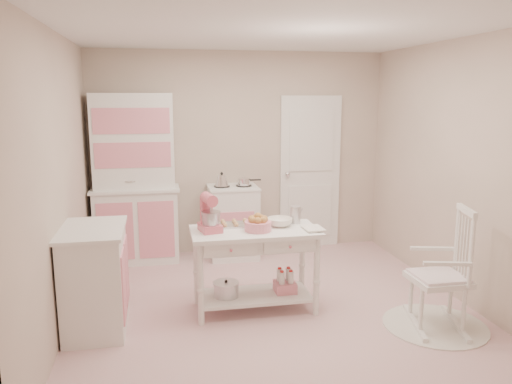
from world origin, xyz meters
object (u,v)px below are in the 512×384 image
Objects in this scene: base_cabinet at (95,278)px; stand_mixer at (210,213)px; rocking_chair at (439,268)px; bread_basket at (258,226)px; stove at (233,221)px; work_table at (255,270)px; hutch at (135,179)px.

base_cabinet is 1.16m from stand_mixer.
bread_basket is (-1.50, 0.62, 0.30)m from rocking_chair.
stove is 1.77m from stand_mixer.
work_table is at bearing 170.23° from rocking_chair.
hutch is 8.32× the size of bread_basket.
stove is at bearing 49.73° from base_cabinet.
stove is 2.76m from rocking_chair.
hutch reaches higher than stove.
bread_basket is (1.18, -1.75, -0.19)m from hutch.
base_cabinet is (-0.29, -1.81, -0.58)m from hutch.
hutch reaches higher than bread_basket.
stand_mixer reaches higher than bread_basket.
work_table is at bearing 111.80° from bread_basket.
bread_basket is at bearing -68.20° from work_table.
bread_basket is at bearing -55.98° from hutch.
stove is 3.68× the size of bread_basket.
rocking_chair is (2.69, -2.37, -0.49)m from hutch.
base_cabinet reaches higher than work_table.
stand_mixer is (-0.46, -1.63, 0.51)m from stove.
base_cabinet is 3.03m from rocking_chair.
stove reaches higher than work_table.
bread_basket is at bearing -20.52° from stand_mixer.
hutch reaches higher than base_cabinet.
rocking_chair is (1.49, -2.32, 0.09)m from stove.
work_table is (-0.04, -1.65, -0.06)m from stove.
work_table is 0.45m from bread_basket.
work_table is at bearing -55.66° from hutch.
base_cabinet is 2.71× the size of stand_mixer.
base_cabinet is 3.68× the size of bread_basket.
base_cabinet is at bearing -130.27° from stove.
rocking_chair reaches higher than bread_basket.
rocking_chair is at bearing -57.36° from stove.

